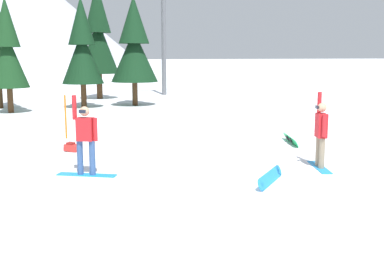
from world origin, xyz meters
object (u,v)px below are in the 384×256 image
Objects in this scene: ski_lift_tower at (164,24)px; backpack_red at (72,147)px; snowboarder_midground at (85,138)px; trail_marker_pole at (66,117)px; pine_tree_broad at (134,46)px; loose_snowboard_near_left at (270,177)px; pine_tree_short at (98,36)px; pine_tree_leaning at (82,48)px; loose_snowboard_far_spare at (290,140)px; pine_tree_young at (7,50)px; snowboarder_foreground at (321,133)px.

backpack_red is at bearing -117.35° from ski_lift_tower.
ski_lift_tower reaches higher than snowboarder_midground.
pine_tree_broad reaches higher than trail_marker_pole.
trail_marker_pole is 11.78m from pine_tree_broad.
snowboarder_midground is at bearing -92.35° from backpack_red.
pine_tree_short reaches higher than loose_snowboard_near_left.
snowboarder_midground is 4.62m from loose_snowboard_near_left.
pine_tree_leaning is 10.10m from ski_lift_tower.
loose_snowboard_far_spare is 21.59m from ski_lift_tower.
loose_snowboard_near_left is 18.46m from pine_tree_broad.
pine_tree_young is at bearing -133.94° from pine_tree_short.
loose_snowboard_far_spare is 0.22× the size of pine_tree_short.
backpack_red is at bearing -93.78° from trail_marker_pole.
pine_tree_leaning is (-3.20, 17.34, 2.49)m from snowboarder_foreground.
snowboarder_foreground is 9.16m from trail_marker_pole.
pine_tree_young is (-7.22, 16.30, 2.33)m from snowboarder_foreground.
loose_snowboard_near_left is (-2.06, -0.77, -0.82)m from snowboarder_foreground.
pine_tree_young reaches higher than snowboarder_foreground.
loose_snowboard_far_spare is at bearing 49.86° from loose_snowboard_near_left.
pine_tree_broad reaches higher than snowboarder_midground.
snowboarder_midground is 24.92m from ski_lift_tower.
pine_tree_young is at bearing -165.54° from pine_tree_leaning.
ski_lift_tower is (5.31, 1.42, 1.01)m from pine_tree_short.
ski_lift_tower reaches higher than backpack_red.
ski_lift_tower is (10.06, 22.37, 4.41)m from snowboarder_midground.
ski_lift_tower reaches higher than pine_tree_young.
snowboarder_midground is 14.91m from pine_tree_young.
loose_snowboard_near_left is 8.78m from trail_marker_pole.
pine_tree_short is (6.05, 6.28, 1.08)m from pine_tree_young.
snowboarder_midground is 1.44× the size of loose_snowboard_near_left.
loose_snowboard_near_left is (3.87, -2.40, -0.81)m from snowboarder_midground.
snowboarder_midground reaches higher than backpack_red.
snowboarder_midground is at bearing -92.97° from trail_marker_pole.
snowboarder_foreground is 3.65× the size of backpack_red.
loose_snowboard_near_left is 0.88× the size of trail_marker_pole.
snowboarder_midground is 5.60m from trail_marker_pole.
pine_tree_young is 0.75× the size of pine_tree_short.
loose_snowboard_far_spare is at bearing -12.31° from backpack_red.
pine_tree_leaning is 3.07m from pine_tree_broad.
backpack_red is 18.85m from pine_tree_short.
pine_tree_short is 5.46m from pine_tree_broad.
backpack_red is at bearing 167.69° from loose_snowboard_far_spare.
pine_tree_broad is (-1.47, 14.03, 3.42)m from loose_snowboard_far_spare.
pine_tree_short is at bearing 92.97° from snowboarder_foreground.
snowboarder_midground is at bearing 164.57° from snowboarder_foreground.
backpack_red is 0.09× the size of pine_tree_young.
snowboarder_foreground is 0.31× the size of pine_tree_broad.
ski_lift_tower is at bearing 65.78° from snowboarder_midground.
snowboarder_foreground is 24.75m from ski_lift_tower.
loose_snowboard_far_spare is 0.29× the size of pine_tree_young.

